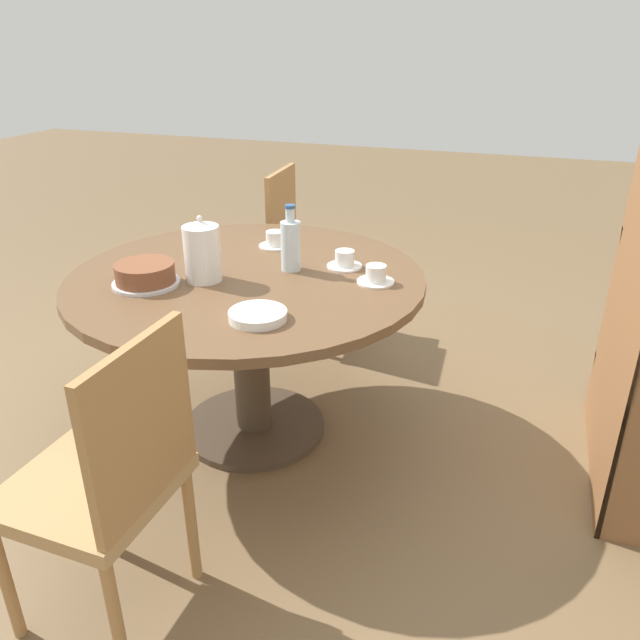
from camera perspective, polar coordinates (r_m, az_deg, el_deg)
name	(u,v)px	position (r m, az deg, el deg)	size (l,w,h in m)	color
ground_plane	(255,429)	(2.74, -5.99, -9.84)	(14.00, 14.00, 0.00)	brown
dining_table	(248,310)	(2.46, -6.57, 0.94)	(1.36, 1.36, 0.71)	#473828
chair_a	(306,251)	(3.35, -1.28, 6.36)	(0.44, 0.44, 0.91)	#A87A47
chair_b	(108,478)	(1.78, -18.83, -13.51)	(0.43, 0.43, 0.91)	#A87A47
coffee_pot	(202,251)	(2.33, -10.73, 6.18)	(0.13, 0.13, 0.25)	white
water_bottle	(291,244)	(2.40, -2.70, 6.96)	(0.08, 0.08, 0.26)	silver
cake_main	(145,274)	(2.36, -15.69, 4.03)	(0.25, 0.25, 0.08)	silver
cup_a	(275,240)	(2.70, -4.15, 7.27)	(0.14, 0.14, 0.07)	white
cup_b	(345,260)	(2.45, 2.27, 5.46)	(0.14, 0.14, 0.07)	white
cup_c	(376,276)	(2.30, 5.13, 4.05)	(0.14, 0.14, 0.07)	white
plate_stack	(258,315)	(2.01, -5.71, 0.43)	(0.19, 0.19, 0.03)	white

